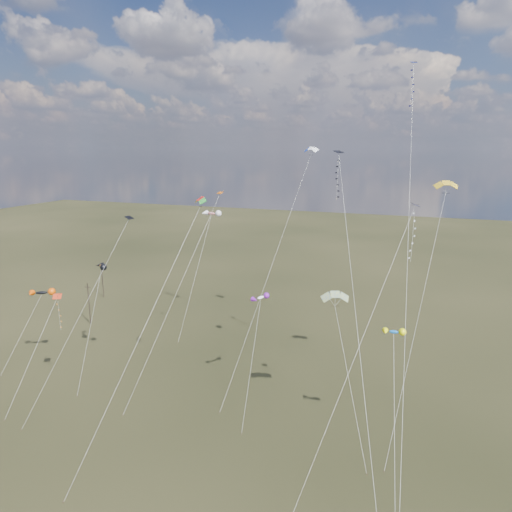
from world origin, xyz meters
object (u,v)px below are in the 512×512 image
(utility_pole_near, at_px, (89,303))
(parafoil_yellow, at_px, (446,184))
(novelty_black_orange, at_px, (41,293))
(diamond_black_high, at_px, (340,192))
(utility_pole_far, at_px, (102,280))

(utility_pole_near, relative_size, parafoil_yellow, 0.27)
(novelty_black_orange, bearing_deg, diamond_black_high, 6.88)
(utility_pole_far, distance_m, novelty_black_orange, 34.15)
(utility_pole_near, distance_m, utility_pole_far, 16.12)
(novelty_black_orange, bearing_deg, utility_pole_near, 109.41)
(utility_pole_far, distance_m, parafoil_yellow, 75.33)
(diamond_black_high, bearing_deg, novelty_black_orange, -173.12)
(utility_pole_far, xyz_separation_m, diamond_black_high, (56.30, -25.17, 23.40))
(novelty_black_orange, bearing_deg, parafoil_yellow, 9.66)
(utility_pole_near, height_order, diamond_black_high, diamond_black_high)
(utility_pole_near, relative_size, novelty_black_orange, 0.65)
(utility_pole_near, relative_size, diamond_black_high, 0.25)
(utility_pole_far, relative_size, parafoil_yellow, 0.27)
(parafoil_yellow, xyz_separation_m, novelty_black_orange, (-54.36, -9.25, -16.71))
(diamond_black_high, bearing_deg, utility_pole_near, 166.98)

